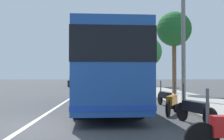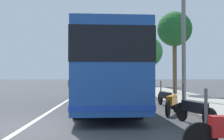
% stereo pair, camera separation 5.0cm
% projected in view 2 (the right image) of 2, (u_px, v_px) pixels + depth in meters
% --- Properties ---
extents(ground_plane, '(220.00, 220.00, 0.00)m').
position_uv_depth(ground_plane, '(26.00, 127.00, 7.88)').
color(ground_plane, '#424244').
extents(sidewalk_curb, '(110.00, 3.60, 0.14)m').
position_uv_depth(sidewalk_curb, '(181.00, 97.00, 18.05)').
color(sidewalk_curb, '#9E998E').
rests_on(sidewalk_curb, ground).
extents(lane_divider_line, '(110.00, 0.16, 0.01)m').
position_uv_depth(lane_divider_line, '(70.00, 98.00, 17.88)').
color(lane_divider_line, silver).
rests_on(lane_divider_line, ground).
extents(coach_bus, '(12.10, 3.03, 3.24)m').
position_uv_depth(coach_bus, '(104.00, 68.00, 13.37)').
color(coach_bus, '#1E4C9E').
rests_on(coach_bus, ground).
extents(motorcycle_mid_row, '(2.07, 0.62, 1.26)m').
position_uv_depth(motorcycle_mid_row, '(194.00, 110.00, 8.22)').
color(motorcycle_mid_row, black).
rests_on(motorcycle_mid_row, ground).
extents(motorcycle_nearest_curb, '(1.97, 0.97, 1.26)m').
position_uv_depth(motorcycle_nearest_curb, '(172.00, 102.00, 10.53)').
color(motorcycle_nearest_curb, black).
rests_on(motorcycle_nearest_curb, ground).
extents(motorcycle_by_tree, '(2.37, 0.36, 1.27)m').
position_uv_depth(motorcycle_by_tree, '(165.00, 97.00, 13.15)').
color(motorcycle_by_tree, black).
rests_on(motorcycle_by_tree, ground).
extents(car_oncoming, '(4.00, 1.89, 1.43)m').
position_uv_depth(car_oncoming, '(77.00, 82.00, 37.73)').
color(car_oncoming, black).
rests_on(car_oncoming, ground).
extents(car_behind_bus, '(3.96, 2.00, 1.44)m').
position_uv_depth(car_behind_bus, '(104.00, 80.00, 49.61)').
color(car_behind_bus, '#2D7238').
rests_on(car_behind_bus, ground).
extents(car_side_street, '(4.76, 1.99, 1.41)m').
position_uv_depth(car_side_street, '(103.00, 81.00, 40.42)').
color(car_side_street, gray).
rests_on(car_side_street, ground).
extents(car_far_distant, '(4.26, 1.92, 1.41)m').
position_uv_depth(car_far_distant, '(108.00, 80.00, 61.65)').
color(car_far_distant, navy).
rests_on(car_far_distant, ground).
extents(roadside_tree_mid_block, '(2.73, 2.73, 6.61)m').
position_uv_depth(roadside_tree_mid_block, '(175.00, 30.00, 21.14)').
color(roadside_tree_mid_block, brown).
rests_on(roadside_tree_mid_block, ground).
extents(roadside_tree_far_block, '(4.39, 4.39, 7.16)m').
position_uv_depth(roadside_tree_far_block, '(147.00, 52.00, 37.70)').
color(roadside_tree_far_block, brown).
rests_on(roadside_tree_far_block, ground).
extents(utility_pole, '(0.24, 0.24, 8.17)m').
position_uv_depth(utility_pole, '(184.00, 32.00, 15.63)').
color(utility_pole, slate).
rests_on(utility_pole, ground).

